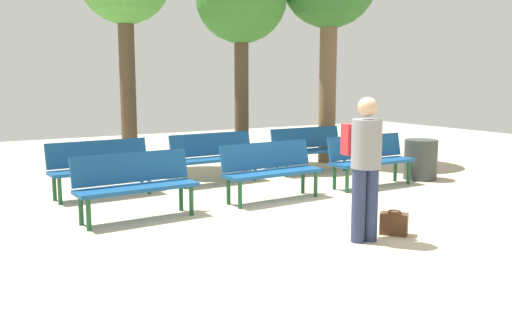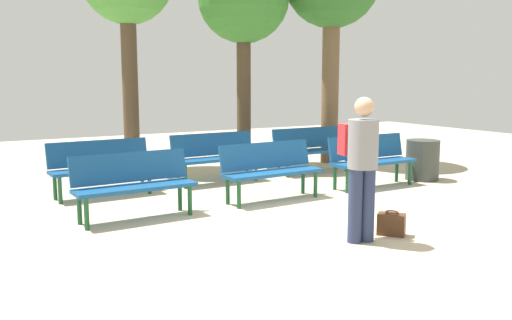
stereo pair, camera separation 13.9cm
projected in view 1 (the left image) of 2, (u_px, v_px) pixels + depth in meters
ground_plane at (338, 223)px, 7.24m from camera, size 24.00×24.00×0.00m
bench_r0_c0 at (135, 182)px, 7.36m from camera, size 1.62×0.57×0.87m
bench_r0_c1 at (271, 167)px, 8.52m from camera, size 1.63×0.58×0.87m
bench_r0_c2 at (370, 157)px, 9.58m from camera, size 1.61×0.51×0.87m
bench_r1_c0 at (101, 165)px, 8.76m from camera, size 1.62×0.56×0.87m
bench_r1_c1 at (215, 154)px, 9.91m from camera, size 1.62×0.55×0.87m
bench_r1_c2 at (309, 147)px, 10.98m from camera, size 1.61×0.50×0.87m
tree_2 at (241, 0)px, 11.44m from camera, size 1.88×1.88×4.42m
visitor_with_backpack at (364, 160)px, 6.33m from camera, size 0.40×0.57×1.65m
handbag at (394, 223)px, 6.69m from camera, size 0.34×0.36×0.29m
trash_bin at (421, 159)px, 10.26m from camera, size 0.60×0.60×0.73m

